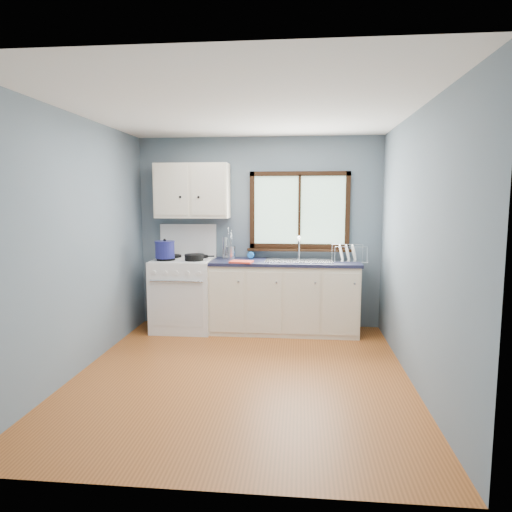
# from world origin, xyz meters

# --- Properties ---
(floor) EXTENTS (3.20, 3.60, 0.02)m
(floor) POSITION_xyz_m (0.00, 0.00, -0.01)
(floor) COLOR #A35723
(floor) RESTS_ON ground
(ceiling) EXTENTS (3.20, 3.60, 0.02)m
(ceiling) POSITION_xyz_m (0.00, 0.00, 2.51)
(ceiling) COLOR white
(ceiling) RESTS_ON wall_back
(wall_back) EXTENTS (3.20, 0.02, 2.50)m
(wall_back) POSITION_xyz_m (0.00, 1.81, 1.25)
(wall_back) COLOR slate
(wall_back) RESTS_ON ground
(wall_front) EXTENTS (3.20, 0.02, 2.50)m
(wall_front) POSITION_xyz_m (0.00, -1.81, 1.25)
(wall_front) COLOR slate
(wall_front) RESTS_ON ground
(wall_left) EXTENTS (0.02, 3.60, 2.50)m
(wall_left) POSITION_xyz_m (-1.61, 0.00, 1.25)
(wall_left) COLOR slate
(wall_left) RESTS_ON ground
(wall_right) EXTENTS (0.02, 3.60, 2.50)m
(wall_right) POSITION_xyz_m (1.61, 0.00, 1.25)
(wall_right) COLOR slate
(wall_right) RESTS_ON ground
(gas_range) EXTENTS (0.76, 0.69, 1.36)m
(gas_range) POSITION_xyz_m (-0.95, 1.47, 0.49)
(gas_range) COLOR white
(gas_range) RESTS_ON floor
(base_cabinets) EXTENTS (1.85, 0.60, 0.88)m
(base_cabinets) POSITION_xyz_m (0.36, 1.49, 0.41)
(base_cabinets) COLOR #F0E3C4
(base_cabinets) RESTS_ON floor
(countertop) EXTENTS (1.89, 0.64, 0.04)m
(countertop) POSITION_xyz_m (0.36, 1.49, 0.90)
(countertop) COLOR black
(countertop) RESTS_ON base_cabinets
(sink) EXTENTS (0.84, 0.46, 0.44)m
(sink) POSITION_xyz_m (0.54, 1.49, 0.86)
(sink) COLOR silver
(sink) RESTS_ON countertop
(window) EXTENTS (1.36, 0.10, 1.03)m
(window) POSITION_xyz_m (0.54, 1.77, 1.48)
(window) COLOR #9EC6A8
(window) RESTS_ON wall_back
(upper_cabinets) EXTENTS (0.95, 0.35, 0.70)m
(upper_cabinets) POSITION_xyz_m (-0.85, 1.63, 1.80)
(upper_cabinets) COLOR #F0E3C4
(upper_cabinets) RESTS_ON wall_back
(skillet) EXTENTS (0.38, 0.27, 0.05)m
(skillet) POSITION_xyz_m (-0.76, 1.32, 0.98)
(skillet) COLOR black
(skillet) RESTS_ON gas_range
(stockpot) EXTENTS (0.31, 0.31, 0.24)m
(stockpot) POSITION_xyz_m (-1.14, 1.30, 1.07)
(stockpot) COLOR navy
(stockpot) RESTS_ON gas_range
(utensil_crock) EXTENTS (0.17, 0.17, 0.42)m
(utensil_crock) POSITION_xyz_m (-0.36, 1.60, 1.01)
(utensil_crock) COLOR silver
(utensil_crock) RESTS_ON countertop
(thermos) EXTENTS (0.07, 0.07, 0.28)m
(thermos) POSITION_xyz_m (-0.43, 1.63, 1.06)
(thermos) COLOR silver
(thermos) RESTS_ON countertop
(soap_bottle) EXTENTS (0.10, 0.10, 0.24)m
(soap_bottle) POSITION_xyz_m (-0.09, 1.63, 1.04)
(soap_bottle) COLOR blue
(soap_bottle) RESTS_ON countertop
(dish_towel) EXTENTS (0.30, 0.23, 0.02)m
(dish_towel) POSITION_xyz_m (-0.17, 1.27, 0.93)
(dish_towel) COLOR #EE422C
(dish_towel) RESTS_ON countertop
(dish_rack) EXTENTS (0.43, 0.33, 0.22)m
(dish_rack) POSITION_xyz_m (1.15, 1.52, 0.98)
(dish_rack) COLOR silver
(dish_rack) RESTS_ON countertop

